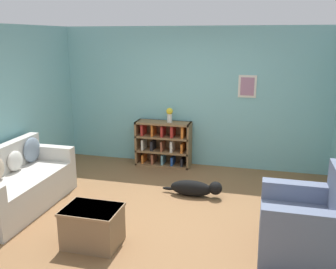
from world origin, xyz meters
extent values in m
plane|color=brown|center=(0.00, 0.00, 0.00)|extent=(14.00, 14.00, 0.00)
cube|color=#7AB7BC|center=(0.00, 2.25, 1.30)|extent=(5.60, 0.10, 2.60)
cube|color=silver|center=(1.00, 2.19, 1.55)|extent=(0.32, 0.02, 0.40)
cube|color=#A37089|center=(1.00, 2.18, 1.55)|extent=(0.24, 0.01, 0.32)
cube|color=beige|center=(-2.01, -0.33, 0.24)|extent=(0.80, 1.84, 0.47)
cube|color=beige|center=(-2.01, 0.51, 0.58)|extent=(0.80, 0.16, 0.22)
ellipsoid|color=beige|center=(-2.21, -0.11, 0.63)|extent=(0.14, 0.31, 0.31)
ellipsoid|color=slate|center=(-2.21, 0.32, 0.67)|extent=(0.14, 0.40, 0.40)
cube|color=olive|center=(-1.01, 2.00, 0.43)|extent=(0.04, 0.36, 0.85)
cube|color=olive|center=(0.00, 2.00, 0.43)|extent=(0.04, 0.36, 0.85)
cube|color=olive|center=(-0.51, 2.17, 0.43)|extent=(1.05, 0.02, 0.85)
cube|color=olive|center=(-0.51, 2.00, 0.02)|extent=(1.05, 0.36, 0.04)
cube|color=olive|center=(-0.51, 2.00, 0.28)|extent=(1.05, 0.36, 0.04)
cube|color=olive|center=(-0.51, 2.00, 0.57)|extent=(1.05, 0.36, 0.04)
cube|color=olive|center=(-0.51, 2.00, 0.83)|extent=(1.05, 0.36, 0.04)
cube|color=orange|center=(-0.89, 1.99, 0.11)|extent=(0.04, 0.27, 0.18)
cube|color=silver|center=(-0.89, 1.99, 0.40)|extent=(0.04, 0.27, 0.20)
cube|color=#B22823|center=(-0.90, 1.99, 0.69)|extent=(0.04, 0.27, 0.21)
cube|color=brown|center=(-0.70, 1.99, 0.12)|extent=(0.05, 0.27, 0.20)
cube|color=black|center=(-0.71, 1.99, 0.39)|extent=(0.05, 0.27, 0.18)
cube|color=orange|center=(-0.70, 1.99, 0.70)|extent=(0.04, 0.27, 0.23)
cube|color=#60939E|center=(-0.50, 1.99, 0.13)|extent=(0.04, 0.27, 0.21)
cube|color=brown|center=(-0.51, 1.99, 0.40)|extent=(0.04, 0.27, 0.19)
cube|color=#B22823|center=(-0.51, 1.99, 0.69)|extent=(0.04, 0.27, 0.21)
cube|color=#234C9E|center=(-0.31, 1.99, 0.11)|extent=(0.04, 0.27, 0.18)
cube|color=silver|center=(-0.32, 1.99, 0.41)|extent=(0.05, 0.27, 0.21)
cube|color=#B22823|center=(-0.32, 1.99, 0.69)|extent=(0.05, 0.27, 0.21)
cube|color=black|center=(-0.12, 1.99, 0.10)|extent=(0.04, 0.27, 0.17)
cube|color=orange|center=(-0.12, 1.99, 0.39)|extent=(0.04, 0.27, 0.17)
cube|color=orange|center=(-0.11, 1.99, 0.70)|extent=(0.05, 0.27, 0.23)
cube|color=slate|center=(1.82, -0.52, 0.24)|extent=(0.94, 0.96, 0.48)
cube|color=slate|center=(1.82, -0.91, 0.59)|extent=(0.94, 0.18, 0.22)
cube|color=slate|center=(1.82, -0.13, 0.59)|extent=(0.94, 0.18, 0.22)
cube|color=#846647|center=(-0.57, -0.97, 0.24)|extent=(0.64, 0.48, 0.47)
cube|color=#8F6E4D|center=(-0.57, -0.97, 0.46)|extent=(0.67, 0.50, 0.03)
ellipsoid|color=black|center=(0.29, 0.71, 0.12)|extent=(0.65, 0.22, 0.25)
sphere|color=black|center=(0.67, 0.71, 0.17)|extent=(0.21, 0.21, 0.21)
ellipsoid|color=black|center=(-0.08, 0.75, 0.06)|extent=(0.20, 0.05, 0.05)
cylinder|color=silver|center=(-0.39, 2.00, 0.93)|extent=(0.10, 0.10, 0.16)
sphere|color=yellow|center=(-0.39, 2.00, 1.07)|extent=(0.13, 0.13, 0.13)
camera|label=1|loc=(1.31, -4.63, 2.42)|focal=40.00mm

